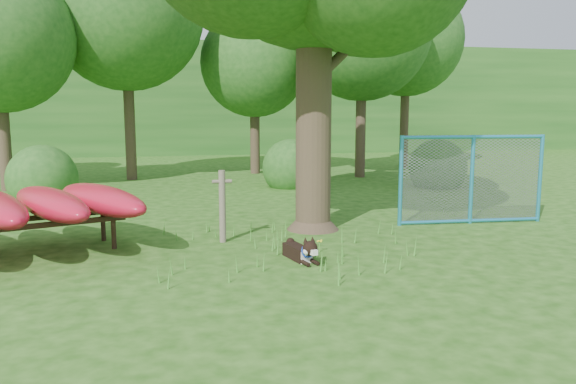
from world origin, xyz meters
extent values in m
plane|color=#1E4D0F|center=(0.00, 0.00, 0.00)|extent=(80.00, 80.00, 0.00)
cylinder|color=#3A2C1F|center=(1.04, 2.68, 2.75)|extent=(0.83, 0.83, 5.51)
cone|color=#3A2C1F|center=(1.04, 2.68, 0.28)|extent=(1.24, 1.24, 0.55)
cylinder|color=#3A2C1F|center=(1.69, 2.81, 3.52)|extent=(1.44, 0.97, 1.17)
cylinder|color=#3A2C1F|center=(0.46, 2.79, 3.96)|extent=(1.28, 0.59, 1.13)
cylinder|color=#63594A|center=(-0.86, 1.95, 0.66)|extent=(0.13, 0.13, 1.32)
cylinder|color=#63594A|center=(-0.86, 1.95, 1.12)|extent=(0.36, 0.09, 0.07)
cylinder|color=black|center=(-2.76, 1.85, 0.26)|extent=(0.11, 0.11, 0.52)
cylinder|color=black|center=(-3.00, 2.54, 0.26)|extent=(0.11, 0.11, 0.52)
cube|color=black|center=(-4.03, 1.40, 0.54)|extent=(2.97, 1.12, 0.08)
cube|color=black|center=(-4.28, 2.08, 0.54)|extent=(2.97, 1.12, 0.08)
ellipsoid|color=red|center=(-3.76, 1.88, 0.83)|extent=(2.09, 3.10, 0.50)
ellipsoid|color=red|center=(-2.98, 2.16, 0.83)|extent=(2.17, 3.07, 0.50)
cube|color=black|center=(0.20, 0.52, 0.11)|extent=(0.38, 0.67, 0.22)
cube|color=white|center=(0.27, 0.25, 0.10)|extent=(0.22, 0.17, 0.20)
sphere|color=black|center=(0.31, 0.10, 0.27)|extent=(0.24, 0.24, 0.24)
cube|color=white|center=(0.33, -0.01, 0.24)|extent=(0.12, 0.15, 0.08)
sphere|color=white|center=(0.24, 0.06, 0.24)|extent=(0.11, 0.11, 0.11)
sphere|color=white|center=(0.38, 0.09, 0.24)|extent=(0.11, 0.11, 0.11)
cone|color=black|center=(0.24, 0.12, 0.40)|extent=(0.08, 0.10, 0.11)
cone|color=black|center=(0.36, 0.15, 0.40)|extent=(0.12, 0.12, 0.11)
cylinder|color=black|center=(0.22, 0.10, 0.05)|extent=(0.13, 0.28, 0.06)
cylinder|color=black|center=(0.38, 0.14, 0.05)|extent=(0.13, 0.28, 0.06)
sphere|color=black|center=(0.17, 0.86, 0.20)|extent=(0.15, 0.15, 0.15)
torus|color=blue|center=(0.29, 0.17, 0.22)|extent=(0.24, 0.12, 0.23)
cylinder|color=#2991C2|center=(2.90, 2.64, 0.94)|extent=(0.09, 0.09, 1.88)
cylinder|color=#2991C2|center=(4.47, 2.54, 0.94)|extent=(0.09, 0.09, 1.88)
cylinder|color=#2991C2|center=(6.03, 2.44, 0.94)|extent=(0.09, 0.09, 1.88)
cylinder|color=#2991C2|center=(4.47, 2.54, 1.84)|extent=(3.13, 0.27, 0.07)
cylinder|color=#2991C2|center=(4.47, 2.54, 0.05)|extent=(3.13, 0.27, 0.07)
plane|color=gray|center=(4.47, 2.54, 0.94)|extent=(3.13, 0.20, 3.13)
cylinder|color=#4C9A32|center=(0.68, 0.88, 0.09)|extent=(0.02, 0.02, 0.19)
sphere|color=#FEF328|center=(0.68, 0.88, 0.19)|extent=(0.03, 0.03, 0.03)
sphere|color=#FEF328|center=(0.72, 0.89, 0.19)|extent=(0.03, 0.03, 0.03)
sphere|color=#FEF328|center=(0.65, 0.91, 0.18)|extent=(0.03, 0.03, 0.03)
sphere|color=#FEF328|center=(0.70, 0.85, 0.19)|extent=(0.03, 0.03, 0.03)
sphere|color=#FEF328|center=(0.66, 0.86, 0.19)|extent=(0.03, 0.03, 0.03)
cylinder|color=#3A2C1F|center=(-6.50, 10.00, 2.10)|extent=(0.36, 0.36, 4.20)
cylinder|color=#3A2C1F|center=(-3.00, 12.00, 2.62)|extent=(0.36, 0.36, 5.25)
sphere|color=#22571C|center=(-3.00, 12.00, 5.62)|extent=(5.20, 5.20, 5.20)
cylinder|color=#3A2C1F|center=(1.50, 13.00, 1.92)|extent=(0.36, 0.36, 3.85)
sphere|color=#22571C|center=(1.50, 13.00, 4.12)|extent=(4.00, 4.00, 4.00)
cylinder|color=#3A2C1F|center=(5.00, 11.00, 2.38)|extent=(0.36, 0.36, 4.76)
sphere|color=#22571C|center=(5.00, 11.00, 5.10)|extent=(4.80, 4.80, 4.80)
cylinder|color=#3A2C1F|center=(8.00, 14.00, 2.45)|extent=(0.36, 0.36, 4.90)
sphere|color=#22571C|center=(8.00, 14.00, 5.25)|extent=(4.60, 4.60, 4.60)
sphere|color=#22571C|center=(-5.00, 7.50, 0.00)|extent=(1.80, 1.80, 1.80)
sphere|color=#22571C|center=(6.50, 8.00, 0.00)|extent=(1.80, 1.80, 1.80)
sphere|color=#22571C|center=(2.00, 9.00, 0.00)|extent=(1.80, 1.80, 1.80)
cube|color=#22571C|center=(0.00, 28.00, 3.00)|extent=(80.00, 12.00, 6.00)
camera|label=1|loc=(-1.84, -8.10, 2.39)|focal=35.00mm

